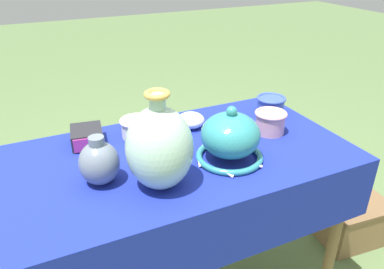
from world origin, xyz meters
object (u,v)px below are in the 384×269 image
vase_tall_bulbous (160,147)px  wooden_crate (353,220)px  jar_round_slate (99,163)px  bowl_shallow_porcelain (191,120)px  cup_wide_ivory (137,127)px  mosaic_tile_box (87,137)px  cup_wide_rose (270,122)px  vase_dome_bell (230,138)px  cup_wide_cobalt (271,105)px

vase_tall_bulbous → wooden_crate: 1.30m
vase_tall_bulbous → jar_round_slate: 0.20m
bowl_shallow_porcelain → cup_wide_ivory: (-0.23, 0.02, 0.01)m
jar_round_slate → bowl_shallow_porcelain: bearing=29.6°
bowl_shallow_porcelain → cup_wide_ivory: bearing=175.8°
mosaic_tile_box → cup_wide_rose: size_ratio=1.19×
mosaic_tile_box → jar_round_slate: (-0.01, -0.28, 0.04)m
vase_tall_bulbous → mosaic_tile_box: vase_tall_bulbous is taller
cup_wide_ivory → jar_round_slate: size_ratio=0.80×
bowl_shallow_porcelain → wooden_crate: 1.05m
vase_tall_bulbous → wooden_crate: (1.07, 0.09, -0.73)m
vase_dome_bell → cup_wide_cobalt: size_ratio=1.94×
cup_wide_cobalt → cup_wide_ivory: (-0.60, 0.05, -0.01)m
mosaic_tile_box → bowl_shallow_porcelain: same height
cup_wide_cobalt → jar_round_slate: (-0.80, -0.21, 0.03)m
vase_dome_bell → wooden_crate: (0.79, 0.04, -0.68)m
vase_tall_bulbous → wooden_crate: bearing=4.8°
vase_dome_bell → cup_wide_rose: 0.28m
vase_tall_bulbous → mosaic_tile_box: bearing=112.8°
cup_wide_cobalt → jar_round_slate: bearing=-165.5°
vase_tall_bulbous → vase_dome_bell: size_ratio=1.26×
mosaic_tile_box → cup_wide_rose: 0.71m
cup_wide_rose → vase_dome_bell: bearing=-155.9°
cup_wide_ivory → jar_round_slate: 0.33m
cup_wide_cobalt → wooden_crate: 0.80m
vase_tall_bulbous → bowl_shallow_porcelain: bearing=52.4°
wooden_crate → mosaic_tile_box: bearing=172.3°
bowl_shallow_porcelain → vase_dome_bell: bearing=-87.1°
vase_dome_bell → jar_round_slate: vase_dome_bell is taller
cup_wide_rose → wooden_crate: (0.54, -0.07, -0.64)m
vase_dome_bell → cup_wide_ivory: size_ratio=1.91×
bowl_shallow_porcelain → wooden_crate: size_ratio=0.32×
cup_wide_cobalt → cup_wide_ivory: cup_wide_cobalt is taller
cup_wide_rose → bowl_shallow_porcelain: (-0.27, 0.18, -0.02)m
mosaic_tile_box → wooden_crate: 1.40m
wooden_crate → bowl_shallow_porcelain: bearing=168.2°
cup_wide_rose → wooden_crate: size_ratio=0.36×
bowl_shallow_porcelain → cup_wide_ivory: size_ratio=0.87×
cup_wide_cobalt → bowl_shallow_porcelain: bearing=174.4°
vase_tall_bulbous → cup_wide_rose: size_ratio=2.45×
vase_tall_bulbous → cup_wide_rose: vase_tall_bulbous is taller
bowl_shallow_porcelain → jar_round_slate: jar_round_slate is taller
jar_round_slate → wooden_crate: bearing=-0.2°
bowl_shallow_porcelain → cup_wide_cobalt: 0.37m
mosaic_tile_box → bowl_shallow_porcelain: bearing=3.6°
mosaic_tile_box → jar_round_slate: 0.28m
vase_dome_bell → bowl_shallow_porcelain: bearing=92.9°
vase_dome_bell → mosaic_tile_box: vase_dome_bell is taller
bowl_shallow_porcelain → jar_round_slate: bearing=-150.4°
vase_dome_bell → jar_round_slate: size_ratio=1.53×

